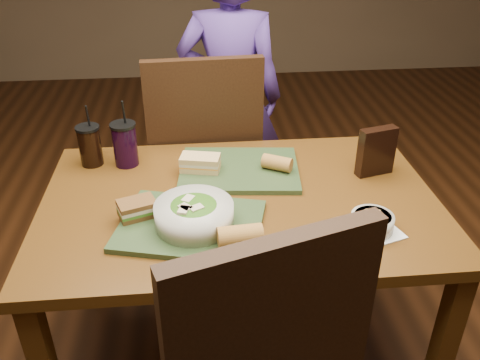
% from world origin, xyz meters
% --- Properties ---
extents(ground, '(6.00, 6.00, 0.00)m').
position_xyz_m(ground, '(0.00, 0.00, 0.00)').
color(ground, '#381C0B').
rests_on(ground, ground).
extents(dining_table, '(1.30, 0.85, 0.75)m').
position_xyz_m(dining_table, '(0.00, 0.00, 0.66)').
color(dining_table, '#533210').
rests_on(dining_table, ground).
extents(chair_far, '(0.49, 0.49, 1.08)m').
position_xyz_m(chair_far, '(-0.10, 0.58, 0.60)').
color(chair_far, black).
rests_on(chair_far, ground).
extents(diner, '(0.58, 0.43, 1.44)m').
position_xyz_m(diner, '(0.05, 1.00, 0.72)').
color(diner, '#50338C').
rests_on(diner, ground).
extents(tray_near, '(0.49, 0.42, 0.02)m').
position_xyz_m(tray_near, '(-0.16, -0.15, 0.76)').
color(tray_near, '#2D4021').
rests_on(tray_near, dining_table).
extents(tray_far, '(0.45, 0.36, 0.02)m').
position_xyz_m(tray_far, '(0.01, 0.18, 0.76)').
color(tray_far, '#2D4021').
rests_on(tray_far, dining_table).
extents(salad_bowl, '(0.24, 0.24, 0.08)m').
position_xyz_m(salad_bowl, '(-0.15, -0.16, 0.81)').
color(salad_bowl, silver).
rests_on(salad_bowl, tray_near).
extents(soup_bowl, '(0.19, 0.19, 0.06)m').
position_xyz_m(soup_bowl, '(0.37, -0.22, 0.78)').
color(soup_bowl, white).
rests_on(soup_bowl, dining_table).
extents(sandwich_near, '(0.13, 0.11, 0.05)m').
position_xyz_m(sandwich_near, '(-0.32, -0.10, 0.79)').
color(sandwich_near, '#593819').
rests_on(sandwich_near, tray_near).
extents(sandwich_far, '(0.15, 0.10, 0.05)m').
position_xyz_m(sandwich_far, '(-0.12, 0.18, 0.80)').
color(sandwich_far, tan).
rests_on(sandwich_far, tray_far).
extents(baguette_near, '(0.13, 0.07, 0.06)m').
position_xyz_m(baguette_near, '(-0.03, -0.27, 0.80)').
color(baguette_near, '#AD7533').
rests_on(baguette_near, tray_near).
extents(baguette_far, '(0.12, 0.10, 0.05)m').
position_xyz_m(baguette_far, '(0.15, 0.15, 0.79)').
color(baguette_far, '#AD7533').
rests_on(baguette_far, tray_far).
extents(cup_cola, '(0.09, 0.09, 0.23)m').
position_xyz_m(cup_cola, '(-0.52, 0.29, 0.83)').
color(cup_cola, black).
rests_on(cup_cola, dining_table).
extents(cup_berry, '(0.09, 0.09, 0.25)m').
position_xyz_m(cup_berry, '(-0.39, 0.28, 0.83)').
color(cup_berry, black).
rests_on(cup_berry, dining_table).
extents(chip_bag, '(0.14, 0.07, 0.17)m').
position_xyz_m(chip_bag, '(0.49, 0.12, 0.84)').
color(chip_bag, black).
rests_on(chip_bag, dining_table).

